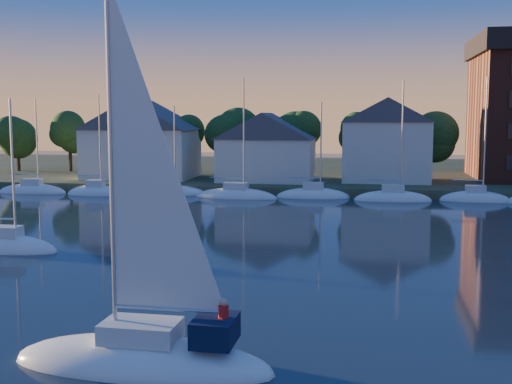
% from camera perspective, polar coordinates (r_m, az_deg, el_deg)
% --- Properties ---
extents(shoreline_land, '(160.00, 50.00, 2.00)m').
position_cam_1_polar(shoreline_land, '(94.09, 6.28, 1.44)').
color(shoreline_land, '#313E24').
rests_on(shoreline_land, ground).
extents(wooden_dock, '(120.00, 3.00, 1.00)m').
position_cam_1_polar(wooden_dock, '(71.28, 5.10, -0.26)').
color(wooden_dock, brown).
rests_on(wooden_dock, ground).
extents(clubhouse_west, '(13.65, 9.45, 9.64)m').
position_cam_1_polar(clubhouse_west, '(81.46, -10.15, 4.73)').
color(clubhouse_west, silver).
rests_on(clubhouse_west, shoreline_land).
extents(clubhouse_centre, '(11.55, 8.40, 8.08)m').
position_cam_1_polar(clubhouse_centre, '(76.51, 0.96, 4.11)').
color(clubhouse_centre, silver).
rests_on(clubhouse_centre, shoreline_land).
extents(clubhouse_east, '(10.50, 8.40, 9.80)m').
position_cam_1_polar(clubhouse_east, '(77.57, 11.50, 4.65)').
color(clubhouse_east, silver).
rests_on(clubhouse_east, shoreline_land).
extents(tree_line, '(93.40, 5.40, 8.90)m').
position_cam_1_polar(tree_line, '(81.60, 7.21, 5.66)').
color(tree_line, '#352318').
rests_on(tree_line, shoreline_land).
extents(moored_fleet, '(79.50, 2.40, 12.05)m').
position_cam_1_polar(moored_fleet, '(68.76, 1.57, -0.42)').
color(moored_fleet, white).
rests_on(moored_fleet, ground).
extents(hero_sailboat, '(9.57, 3.21, 14.76)m').
position_cam_1_polar(hero_sailboat, '(23.42, -9.80, -13.70)').
color(hero_sailboat, white).
rests_on(hero_sailboat, ground).
extents(drifting_sailboat_left, '(7.00, 2.55, 10.93)m').
position_cam_1_polar(drifting_sailboat_left, '(44.81, -21.29, -4.81)').
color(drifting_sailboat_left, white).
rests_on(drifting_sailboat_left, ground).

